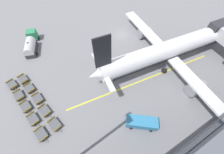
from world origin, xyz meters
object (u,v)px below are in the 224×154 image
service_van (142,122)px  baggage_dolly_row_mid_a_col_a (23,79)px  fuel_tanker_primary (31,45)px  baggage_dolly_row_mid_a_col_c (38,99)px  baggage_dolly_row_near_col_c (26,107)px  baggage_dolly_row_mid_a_col_e (55,124)px  airplane (171,49)px  baggage_dolly_row_near_col_a (12,85)px  baggage_dolly_row_near_col_d (33,119)px  baggage_dolly_row_mid_a_col_d (45,111)px  baggage_dolly_row_mid_a_col_b (30,88)px  baggage_dolly_row_near_col_b (19,95)px  baggage_dolly_row_near_col_e (41,134)px

service_van → baggage_dolly_row_mid_a_col_a: service_van is taller
fuel_tanker_primary → baggage_dolly_row_mid_a_col_c: bearing=-8.2°
service_van → baggage_dolly_row_near_col_c: service_van is taller
baggage_dolly_row_mid_a_col_c → baggage_dolly_row_mid_a_col_e: 6.95m
fuel_tanker_primary → baggage_dolly_row_mid_a_col_e: 22.87m
airplane → baggage_dolly_row_mid_a_col_c: (-4.77, -30.40, -2.95)m
baggage_dolly_row_near_col_a → baggage_dolly_row_mid_a_col_e: bearing=23.0°
service_van → baggage_dolly_row_mid_a_col_e: service_van is taller
fuel_tanker_primary → baggage_dolly_row_near_col_a: (9.88, -6.34, -0.84)m
airplane → fuel_tanker_primary: size_ratio=4.44×
airplane → baggage_dolly_row_near_col_a: size_ratio=12.63×
baggage_dolly_row_mid_a_col_a → baggage_dolly_row_near_col_d: bearing=-0.0°
baggage_dolly_row_mid_a_col_c → baggage_dolly_row_mid_a_col_e: (6.80, 1.48, 0.00)m
baggage_dolly_row_near_col_a → baggage_dolly_row_near_col_d: bearing=13.1°
baggage_dolly_row_near_col_d → baggage_dolly_row_mid_a_col_c: (-3.85, 1.71, 0.00)m
baggage_dolly_row_mid_a_col_d → fuel_tanker_primary: bearing=174.9°
baggage_dolly_row_mid_a_col_b → baggage_dolly_row_mid_a_col_c: 3.51m
service_van → baggage_dolly_row_mid_a_col_c: service_van is taller
baggage_dolly_row_near_col_c → baggage_dolly_row_mid_a_col_d: size_ratio=1.00×
baggage_dolly_row_near_col_d → baggage_dolly_row_mid_a_col_c: bearing=156.1°
airplane → baggage_dolly_row_mid_a_col_b: (-8.15, -31.36, -2.95)m
baggage_dolly_row_near_col_c → baggage_dolly_row_mid_a_col_c: bearing=103.4°
fuel_tanker_primary → baggage_dolly_row_mid_a_col_a: (9.57, -4.00, -0.84)m
baggage_dolly_row_near_col_a → baggage_dolly_row_mid_a_col_b: 4.15m
baggage_dolly_row_near_col_b → fuel_tanker_primary: bearing=157.7°
service_van → baggage_dolly_row_mid_a_col_d: 18.35m
fuel_tanker_primary → baggage_dolly_row_mid_a_col_d: fuel_tanker_primary is taller
baggage_dolly_row_mid_a_col_b → baggage_dolly_row_mid_a_col_e: same height
baggage_dolly_row_near_col_e → baggage_dolly_row_mid_a_col_c: same height
baggage_dolly_row_mid_a_col_c → baggage_dolly_row_mid_a_col_e: same height
baggage_dolly_row_near_col_c → baggage_dolly_row_near_col_e: 6.81m
baggage_dolly_row_mid_a_col_a → baggage_dolly_row_mid_a_col_d: size_ratio=1.00×
baggage_dolly_row_near_col_e → baggage_dolly_row_mid_a_col_a: (-13.73, -0.64, 0.00)m
baggage_dolly_row_near_col_a → baggage_dolly_row_near_col_b: (3.48, 0.84, 0.00)m
baggage_dolly_row_mid_a_col_b → baggage_dolly_row_mid_a_col_d: 6.84m
baggage_dolly_row_near_col_d → baggage_dolly_row_near_col_e: 3.46m
baggage_dolly_row_mid_a_col_e → baggage_dolly_row_mid_a_col_a: bearing=-166.5°
service_van → baggage_dolly_row_mid_a_col_c: size_ratio=1.73×
fuel_tanker_primary → baggage_dolly_row_near_col_c: size_ratio=2.85×
baggage_dolly_row_mid_a_col_d → baggage_dolly_row_mid_a_col_e: same height
airplane → baggage_dolly_row_mid_a_col_e: airplane is taller
airplane → baggage_dolly_row_mid_a_col_e: (2.02, -28.92, -2.95)m
baggage_dolly_row_near_col_b → baggage_dolly_row_mid_a_col_c: same height
baggage_dolly_row_near_col_e → baggage_dolly_row_mid_a_col_a: same height
baggage_dolly_row_near_col_a → baggage_dolly_row_mid_a_col_d: 10.51m
airplane → service_van: bearing=-57.6°
baggage_dolly_row_near_col_e → baggage_dolly_row_mid_a_col_d: same height
service_van → baggage_dolly_row_near_col_a: 28.16m
baggage_dolly_row_mid_a_col_d → baggage_dolly_row_near_col_a: bearing=-154.1°
baggage_dolly_row_mid_a_col_c → baggage_dolly_row_mid_a_col_e: bearing=12.3°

